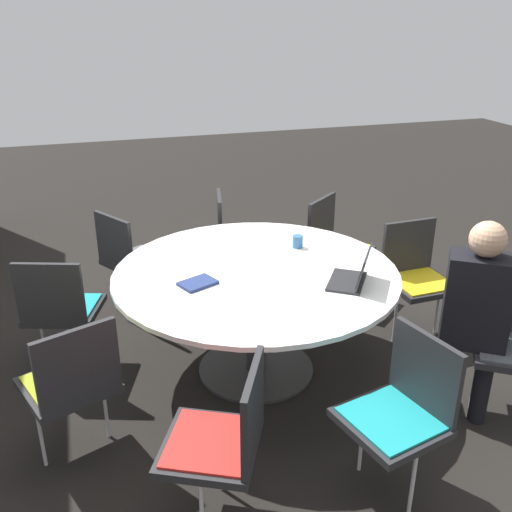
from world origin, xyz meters
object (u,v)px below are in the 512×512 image
Objects in this scene: chair_4 at (130,255)px; chair_7 at (225,435)px; chair_2 at (334,241)px; handbag at (271,269)px; chair_3 at (235,234)px; chair_5 at (60,305)px; spiral_notebook at (198,283)px; person_0 at (477,306)px; laptop at (354,275)px; coffee_cup at (298,242)px; chair_6 at (72,379)px; chair_1 at (416,271)px; chair_8 at (402,406)px.

chair_7 is at bearing -25.59° from chair_4.
handbag is (0.40, 0.41, -0.37)m from chair_2.
chair_2 is 1.00× the size of chair_3.
chair_5 is at bearing -45.30° from chair_3.
spiral_notebook is at bearing -15.52° from chair_4.
person_0 reaches higher than chair_3.
spiral_notebook is (1.06, -0.12, 0.24)m from chair_7.
chair_7 is at bearing 173.69° from spiral_notebook.
person_0 is at bearing 35.73° from chair_3.
laptop is at bearing 10.07° from chair_4.
spiral_notebook is 2.94× the size of coffee_cup.
chair_5 is at bearing 61.69° from spiral_notebook.
chair_2 and chair_3 have the same top height.
chair_3 is 1.47m from spiral_notebook.
laptop is (0.15, -1.65, 0.28)m from chair_6.
chair_1 is at bearing 157.12° from laptop.
chair_1 is 1.00× the size of chair_2.
chair_8 is 9.97× the size of coffee_cup.
spiral_notebook is (-0.20, 1.64, 0.24)m from chair_1.
chair_6 is 1.75m from coffee_cup.
chair_5 is 1.87m from laptop.
chair_2 is 1.30m from laptop.
chair_1 is at bearing 74.86° from chair_2.
handbag is at bearing 3.45° from chair_7.
chair_2 is 1.00× the size of chair_4.
chair_1 reaches higher than spiral_notebook.
chair_3 is 1.00× the size of chair_5.
chair_1 reaches higher than handbag.
chair_1 and chair_5 have the same top height.
handbag is at bearing 25.27° from chair_6.
chair_8 is 0.71× the size of person_0.
person_0 is (-2.00, -0.86, 0.20)m from chair_3.
chair_6 reaches higher than handbag.
chair_3 is 1.01m from coffee_cup.
spiral_notebook is at bearing -71.45° from laptop.
chair_7 reaches higher than coffee_cup.
chair_4 and chair_8 have the same top height.
person_0 is at bearing -71.63° from chair_8.
chair_4 is 2.53m from person_0.
chair_6 is at bearing 117.23° from coffee_cup.
chair_3 and chair_7 have the same top height.
chair_7 is 2.62m from handbag.
chair_7 is at bearing -65.80° from chair_6.
laptop reaches higher than chair_6.
chair_5 reaches higher than handbag.
chair_2 is 9.97× the size of coffee_cup.
coffee_cup is at bearing 23.47° from chair_3.
chair_2 is 2.23× the size of laptop.
person_0 reaches higher than chair_1.
chair_8 is at bearing -25.72° from chair_5.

